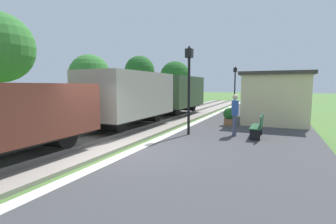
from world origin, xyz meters
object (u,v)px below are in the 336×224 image
Objects in this scene: bench_down_platform at (268,106)px; tree_field_left at (140,71)px; person_waiting at (235,113)px; lamp_post_near at (189,74)px; freight_train at (135,99)px; tree_field_distant at (175,76)px; bench_near_hut at (258,126)px; potted_planter at (229,116)px; lamp_post_far at (235,80)px; tree_trackside_far at (90,75)px; station_hut at (275,97)px.

bench_down_platform is 15.29m from tree_field_left.
person_waiting is 0.46× the size of lamp_post_near.
person_waiting is (-0.93, -10.17, 0.46)m from bench_down_platform.
freight_train is 23.06m from tree_field_distant.
person_waiting is at bearing -62.17° from tree_field_distant.
bench_near_hut is 10.18m from bench_down_platform.
potted_planter is 17.84m from tree_field_left.
bench_near_hut is 0.26× the size of tree_field_distant.
bench_down_platform is at bearing -44.36° from tree_field_distant.
tree_trackside_far is (-10.95, -5.44, 0.37)m from lamp_post_far.
tree_field_left is at bearing 147.65° from station_hut.
lamp_post_near is at bearing -53.40° from tree_field_left.
lamp_post_near is at bearing -109.69° from potted_planter.
tree_field_distant is at bearing 119.38° from potted_planter.
lamp_post_far reaches higher than station_hut.
potted_planter is at bearing -44.20° from tree_field_left.
tree_field_distant is at bearing 127.96° from station_hut.
lamp_post_far is at bearing -17.04° from tree_field_left.
potted_planter is 0.25× the size of lamp_post_near.
freight_train is 5.46m from person_waiting.
freight_train is 12.93× the size of bench_down_platform.
lamp_post_far is (3.55, 10.43, 1.20)m from freight_train.
tree_field_distant is (-10.27, 11.54, 0.82)m from lamp_post_far.
bench_near_hut is at bearing -58.81° from potted_planter.
station_hut is at bearing 34.28° from freight_train.
tree_trackside_far is at bearing 145.98° from freight_train.
person_waiting is 26.00m from tree_field_distant.
bench_down_platform is at bearing -18.32° from tree_field_left.
tree_field_distant reaches higher than person_waiting.
bench_near_hut is 26.51m from tree_field_distant.
tree_field_left is at bearing 93.12° from tree_trackside_far.
bench_near_hut is 1.00× the size of bench_down_platform.
tree_field_left is at bearing 133.62° from bench_near_hut.
bench_down_platform is 10.22m from person_waiting.
station_hut reaches higher than bench_down_platform.
lamp_post_near is 11.89m from lamp_post_far.
tree_trackside_far is (-12.76, 5.92, 1.99)m from person_waiting.
lamp_post_near is 0.76× the size of tree_trackside_far.
bench_down_platform is 7.70m from potted_planter.
potted_planter is 9.04m from lamp_post_far.
station_hut is 3.73m from potted_planter.
person_waiting reaches higher than bench_down_platform.
station_hut is 6.33× the size of potted_planter.
station_hut reaches higher than bench_near_hut.
lamp_post_near is at bearing -22.40° from freight_train.
tree_field_distant is at bearing 131.68° from lamp_post_far.
tree_trackside_far reaches higher than bench_down_platform.
bench_down_platform is at bearing -110.54° from person_waiting.
bench_near_hut is 15.12m from tree_trackside_far.
bench_near_hut is 3.10m from potted_planter.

